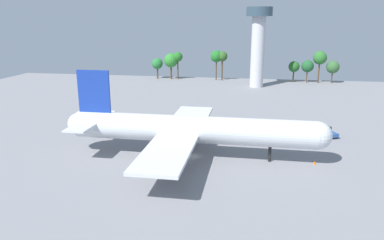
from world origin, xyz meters
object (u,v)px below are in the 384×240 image
cargo_airplane (191,130)px  safety_cone_nose (314,163)px  catering_truck (262,136)px  control_tower (258,40)px  maintenance_van (329,132)px

cargo_airplane → safety_cone_nose: (27.51, -0.22, -6.12)m
catering_truck → control_tower: size_ratio=0.12×
catering_truck → maintenance_van: 19.00m
maintenance_van → control_tower: 80.08m
safety_cone_nose → control_tower: 99.49m
maintenance_van → safety_cone_nose: (-7.02, -21.50, -0.78)m
maintenance_van → catering_truck: bearing=-162.2°
maintenance_van → control_tower: control_tower is taller
catering_truck → control_tower: 83.27m
maintenance_van → cargo_airplane: bearing=-148.4°
maintenance_van → safety_cone_nose: 22.63m
catering_truck → control_tower: (-1.53, 80.63, 20.77)m
cargo_airplane → maintenance_van: (34.53, 21.28, -5.34)m
maintenance_van → safety_cone_nose: bearing=-108.1°
safety_cone_nose → maintenance_van: bearing=71.9°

